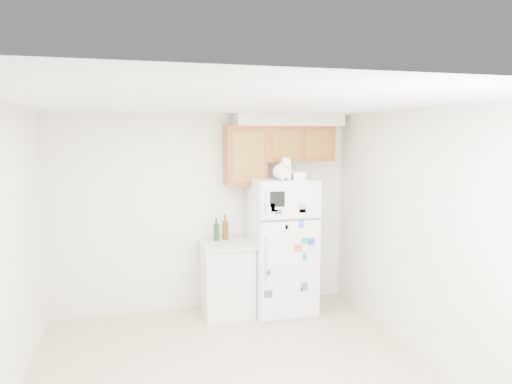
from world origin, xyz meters
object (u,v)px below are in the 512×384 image
object	(u,v)px
bottle_amber	(225,227)
cat	(283,171)
storage_box_back	(292,174)
refrigerator	(282,246)
base_counter	(227,278)
storage_box_front	(299,176)
bottle_green	(216,229)

from	to	relation	value
bottle_amber	cat	bearing A→B (deg)	-27.94
cat	storage_box_back	distance (m)	0.24
bottle_amber	refrigerator	bearing A→B (deg)	-17.70
refrigerator	storage_box_back	xyz separation A→B (m)	(0.14, 0.03, 0.90)
storage_box_back	bottle_amber	distance (m)	1.08
cat	storage_box_back	world-z (taller)	cat
refrigerator	storage_box_back	bearing A→B (deg)	10.23
base_counter	storage_box_back	distance (m)	1.53
storage_box_front	bottle_amber	bearing A→B (deg)	171.31
storage_box_back	storage_box_front	world-z (taller)	storage_box_back
base_counter	bottle_green	size ratio (longest dim) A/B	3.14
bottle_amber	bottle_green	bearing A→B (deg)	-166.58
storage_box_back	bottle_green	xyz separation A→B (m)	(-0.94, 0.16, -0.68)
base_counter	storage_box_front	bearing A→B (deg)	-14.54
refrigerator	storage_box_back	distance (m)	0.91
cat	storage_box_back	size ratio (longest dim) A/B	2.31
refrigerator	storage_box_front	world-z (taller)	storage_box_front
storage_box_front	storage_box_back	bearing A→B (deg)	112.89
refrigerator	bottle_green	distance (m)	0.85
storage_box_back	bottle_green	bearing A→B (deg)	172.48
refrigerator	bottle_amber	xyz separation A→B (m)	(-0.68, 0.22, 0.23)
cat	bottle_amber	world-z (taller)	cat
cat	bottle_amber	size ratio (longest dim) A/B	1.30
cat	bottle_green	distance (m)	1.12
base_counter	storage_box_back	size ratio (longest dim) A/B	5.11
base_counter	storage_box_front	xyz separation A→B (m)	(0.86, -0.22, 1.28)
storage_box_back	bottle_amber	bearing A→B (deg)	169.21
base_counter	bottle_amber	distance (m)	0.63
refrigerator	base_counter	world-z (taller)	refrigerator
refrigerator	base_counter	bearing A→B (deg)	173.90
base_counter	bottle_amber	world-z (taller)	bottle_amber
cat	refrigerator	bearing A→B (deg)	78.67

